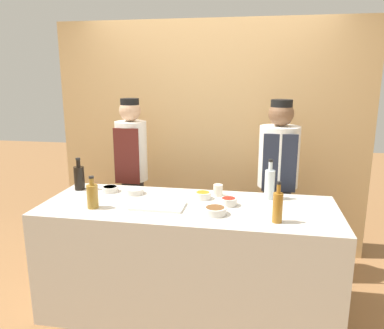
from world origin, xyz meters
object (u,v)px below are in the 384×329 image
object	(u,v)px
sauce_bowl_orange	(203,195)
cutting_board	(158,206)
bottle_amber	(278,207)
cup_cream	(218,190)
sauce_bowl_white	(134,191)
chef_left	(132,174)
sauce_bowl_red	(229,201)
sauce_bowl_green	(110,189)
bottle_clear	(270,183)
bottle_soy	(79,177)
bottle_vinegar	(92,196)
chef_right	(277,183)
sauce_bowl_brown	(215,210)

from	to	relation	value
sauce_bowl_orange	cutting_board	world-z (taller)	sauce_bowl_orange
bottle_amber	cup_cream	bearing A→B (deg)	132.75
sauce_bowl_white	bottle_amber	xyz separation A→B (m)	(1.15, -0.42, 0.09)
chef_left	sauce_bowl_orange	bearing A→B (deg)	-35.19
sauce_bowl_red	sauce_bowl_white	distance (m)	0.81
sauce_bowl_orange	sauce_bowl_white	world-z (taller)	sauce_bowl_orange
sauce_bowl_green	sauce_bowl_red	bearing A→B (deg)	-9.46
bottle_clear	cup_cream	size ratio (longest dim) A/B	3.40
cutting_board	bottle_soy	xyz separation A→B (m)	(-0.79, 0.31, 0.10)
sauce_bowl_white	bottle_soy	bearing A→B (deg)	176.10
cup_cream	chef_left	xyz separation A→B (m)	(-0.90, 0.46, -0.03)
sauce_bowl_white	bottle_clear	distance (m)	1.11
bottle_clear	chef_left	xyz separation A→B (m)	(-1.31, 0.46, -0.11)
bottle_vinegar	cup_cream	bearing A→B (deg)	26.80
sauce_bowl_green	chef_right	size ratio (longest dim) A/B	0.08
sauce_bowl_red	bottle_soy	xyz separation A→B (m)	(-1.31, 0.18, 0.08)
sauce_bowl_orange	bottle_amber	bearing A→B (deg)	-35.23
bottle_vinegar	bottle_clear	bearing A→B (deg)	19.10
sauce_bowl_green	sauce_bowl_white	distance (m)	0.22
sauce_bowl_green	sauce_bowl_orange	world-z (taller)	sauce_bowl_orange
sauce_bowl_orange	bottle_vinegar	bearing A→B (deg)	-155.31
bottle_amber	chef_right	xyz separation A→B (m)	(0.04, 0.95, -0.10)
sauce_bowl_orange	chef_right	distance (m)	0.82
sauce_bowl_brown	cup_cream	size ratio (longest dim) A/B	1.71
sauce_bowl_brown	cup_cream	world-z (taller)	cup_cream
sauce_bowl_white	sauce_bowl_orange	bearing A→B (deg)	-2.32
cutting_board	bottle_amber	xyz separation A→B (m)	(0.87, -0.15, 0.10)
chef_right	sauce_bowl_white	bearing A→B (deg)	-156.09
bottle_clear	chef_left	size ratio (longest dim) A/B	0.20
cutting_board	chef_right	distance (m)	1.22
sauce_bowl_red	cutting_board	distance (m)	0.53
sauce_bowl_white	bottle_amber	distance (m)	1.23
sauce_bowl_red	bottle_vinegar	bearing A→B (deg)	-166.84
sauce_bowl_brown	chef_right	xyz separation A→B (m)	(0.47, 0.88, -0.02)
sauce_bowl_green	chef_left	size ratio (longest dim) A/B	0.08
bottle_soy	chef_right	xyz separation A→B (m)	(1.70, 0.49, -0.10)
sauce_bowl_orange	bottle_amber	world-z (taller)	bottle_amber
sauce_bowl_green	sauce_bowl_red	xyz separation A→B (m)	(1.02, -0.17, 0.01)
sauce_bowl_brown	bottle_amber	size ratio (longest dim) A/B	0.58
sauce_bowl_orange	sauce_bowl_brown	world-z (taller)	sauce_bowl_orange
bottle_soy	bottle_amber	size ratio (longest dim) A/B	0.99
cutting_board	sauce_bowl_red	bearing A→B (deg)	14.20
sauce_bowl_white	sauce_bowl_brown	bearing A→B (deg)	-26.08
sauce_bowl_green	cup_cream	distance (m)	0.92
bottle_soy	bottle_vinegar	xyz separation A→B (m)	(0.31, -0.41, -0.01)
sauce_bowl_green	cutting_board	size ratio (longest dim) A/B	0.35
bottle_clear	bottle_vinegar	bearing A→B (deg)	-160.90
bottle_amber	chef_right	size ratio (longest dim) A/B	0.17
cup_cream	sauce_bowl_red	bearing A→B (deg)	-64.02
sauce_bowl_white	bottle_vinegar	bearing A→B (deg)	-116.92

